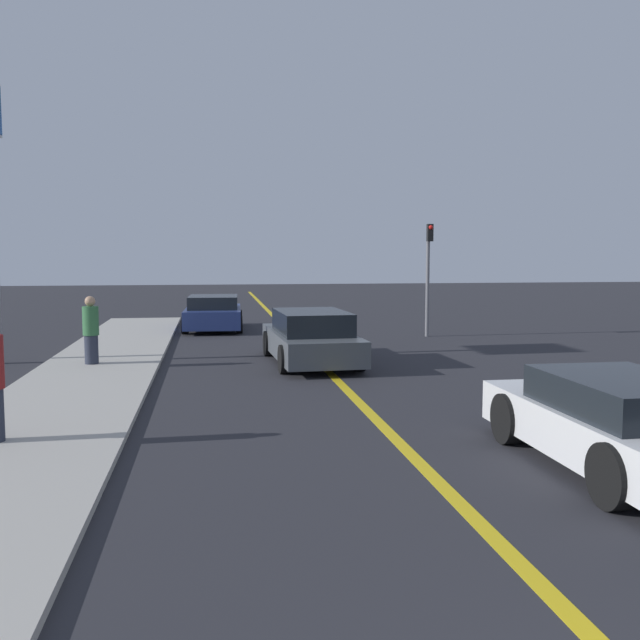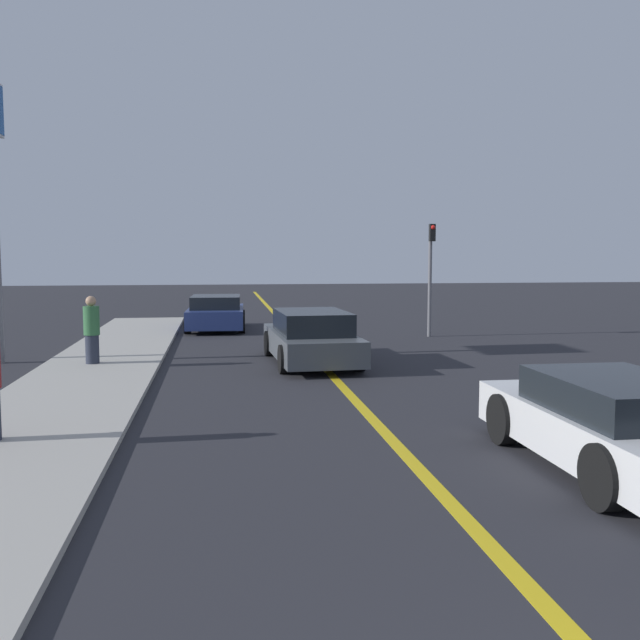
# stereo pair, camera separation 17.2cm
# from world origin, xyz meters

# --- Properties ---
(road_center_line) EXTENTS (0.20, 60.00, 0.01)m
(road_center_line) POSITION_xyz_m (0.00, 18.00, 0.00)
(road_center_line) COLOR gold
(road_center_line) RESTS_ON ground_plane
(sidewalk_left) EXTENTS (2.72, 27.42, 0.10)m
(sidewalk_left) POSITION_xyz_m (-5.23, 13.71, 0.05)
(sidewalk_left) COLOR #ADA89E
(sidewalk_left) RESTS_ON ground_plane
(car_near_right_lane) EXTENTS (1.90, 4.28, 1.20)m
(car_near_right_lane) POSITION_xyz_m (2.34, 6.22, 0.60)
(car_near_right_lane) COLOR silver
(car_near_right_lane) RESTS_ON ground_plane
(car_ahead_center) EXTENTS (2.11, 4.67, 1.30)m
(car_ahead_center) POSITION_xyz_m (-0.23, 15.32, 0.63)
(car_ahead_center) COLOR #4C5156
(car_ahead_center) RESTS_ON ground_plane
(car_far_distant) EXTENTS (2.14, 4.06, 1.22)m
(car_far_distant) POSITION_xyz_m (-2.56, 23.42, 0.59)
(car_far_distant) COLOR navy
(car_far_distant) RESTS_ON ground_plane
(pedestrian_mid_group) EXTENTS (0.37, 0.37, 1.60)m
(pedestrian_mid_group) POSITION_xyz_m (-5.43, 15.41, 0.89)
(pedestrian_mid_group) COLOR #282D3D
(pedestrian_mid_group) RESTS_ON sidewalk_left
(traffic_light) EXTENTS (0.18, 0.40, 3.62)m
(traffic_light) POSITION_xyz_m (4.29, 20.35, 2.25)
(traffic_light) COLOR slate
(traffic_light) RESTS_ON ground_plane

